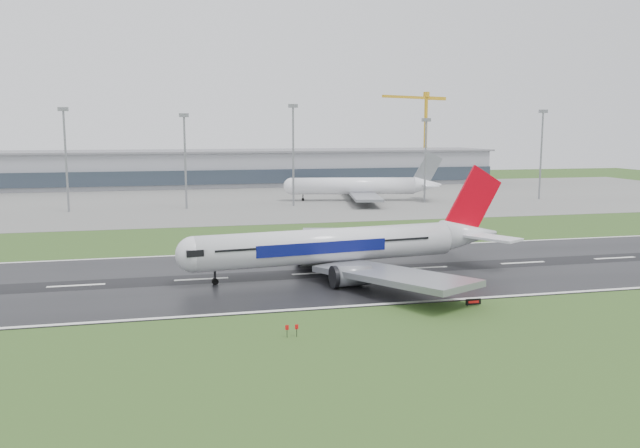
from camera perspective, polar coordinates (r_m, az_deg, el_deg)
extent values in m
plane|color=#2B4A1B|center=(113.49, -0.27, -4.42)|extent=(520.00, 520.00, 0.00)
cube|color=black|center=(113.48, -0.27, -4.39)|extent=(400.00, 45.00, 0.10)
cube|color=slate|center=(235.57, -6.99, 2.21)|extent=(400.00, 130.00, 0.08)
cube|color=gray|center=(294.49, -8.25, 4.87)|extent=(240.00, 36.00, 15.00)
cylinder|color=gray|center=(210.48, -21.53, 5.11)|extent=(0.64, 0.64, 30.47)
cylinder|color=gray|center=(208.27, -11.82, 5.26)|extent=(0.64, 0.64, 28.83)
cylinder|color=gray|center=(211.78, -2.38, 5.90)|extent=(0.64, 0.64, 31.98)
cylinder|color=gray|center=(224.98, 9.29, 5.39)|extent=(0.64, 0.64, 27.64)
cylinder|color=gray|center=(245.05, 18.95, 5.66)|extent=(0.64, 0.64, 30.79)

